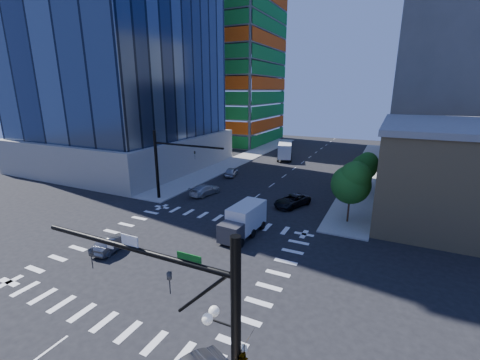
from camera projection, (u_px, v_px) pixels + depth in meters
The scene contains 18 objects.
ground at pixel (178, 255), 28.34m from camera, with size 160.00×160.00×0.00m, color black.
road_markings at pixel (178, 255), 28.34m from camera, with size 20.00×20.00×0.01m, color silver.
sidewalk_ne at pixel (368, 171), 57.81m from camera, with size 5.00×60.00×0.15m, color gray.
sidewalk_nw at pixel (243, 158), 68.25m from camera, with size 5.00×60.00×0.15m, color gray.
construction_building at pixel (228, 50), 86.90m from camera, with size 25.16×34.50×70.60m.
commercial_building at pixel (479, 172), 35.56m from camera, with size 20.50×22.50×10.60m.
bg_building_ne at pixel (464, 91), 61.02m from camera, with size 24.00×30.00×28.00m, color #5D5A54.
signal_mast_se at pixel (216, 328), 12.59m from camera, with size 10.51×2.48×9.00m.
signal_mast_nw at pixel (165, 159), 41.02m from camera, with size 10.20×0.40×9.00m.
tree_south at pixel (352, 182), 33.87m from camera, with size 4.16×4.16×6.82m.
tree_north at pixel (365, 166), 44.35m from camera, with size 3.54×3.52×5.78m.
no_parking_sign at pixel (244, 358), 15.69m from camera, with size 0.30×0.06×2.20m.
car_nb_far at pixel (292, 201), 40.07m from camera, with size 2.40×5.20×1.45m, color black.
car_sb_near at pixel (205, 190), 44.52m from camera, with size 2.02×4.97×1.44m, color silver.
car_sb_mid at pixel (231, 172), 54.34m from camera, with size 1.71×4.24×1.44m, color #B6B7BE.
car_sb_cross at pixel (112, 243), 29.04m from camera, with size 1.43×4.09×1.35m, color #4F5155.
box_truck_near at pixel (242, 223), 31.69m from camera, with size 2.81×5.89×3.01m.
box_truck_far at pixel (285, 152), 67.16m from camera, with size 4.59×7.20×3.50m.
Camera 1 is at (16.04, -20.59, 14.01)m, focal length 24.00 mm.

